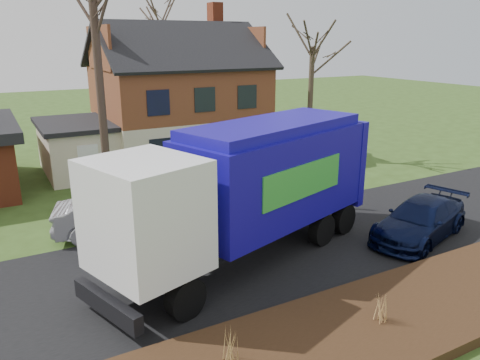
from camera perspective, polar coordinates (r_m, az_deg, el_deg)
ground at (r=16.82m, az=4.48°, el=-8.24°), size 120.00×120.00×0.00m
road at (r=16.82m, az=4.49°, el=-8.21°), size 80.00×7.00×0.02m
mulch_verge at (r=13.22m, az=17.67°, el=-15.87°), size 80.00×3.50×0.30m
main_house at (r=28.56m, az=-8.40°, el=10.46°), size 12.95×8.95×9.26m
garbage_truck at (r=15.15m, az=1.33°, el=-0.49°), size 10.90×5.93×4.52m
silver_sedan at (r=18.10m, az=-13.83°, el=-3.95°), size 5.41×3.13×1.69m
navy_wagon at (r=18.54m, az=21.10°, el=-4.54°), size 5.30×3.36×1.43m
tree_front_east at (r=28.04m, az=8.95°, el=18.01°), size 3.45×3.45×9.57m
tree_back at (r=37.45m, az=-9.49°, el=20.41°), size 3.63×3.63×11.50m
grass_clump_west at (r=10.75m, az=-1.15°, el=-19.72°), size 0.31×0.26×0.83m
grass_clump_mid at (r=12.59m, az=16.69°, el=-14.45°), size 0.31×0.25×0.86m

